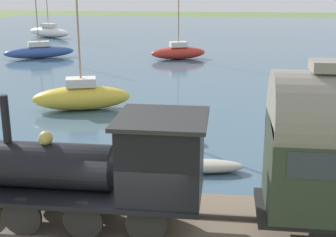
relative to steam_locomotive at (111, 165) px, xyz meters
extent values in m
cube|color=#426075|center=(42.62, -0.72, -2.23)|extent=(80.00, 80.00, 0.01)
cube|color=#4C4742|center=(0.82, -0.72, -1.68)|extent=(0.07, 54.88, 0.12)
cylinder|color=black|center=(-0.82, -1.01, -1.14)|extent=(0.12, 0.97, 0.97)
cylinder|color=black|center=(0.82, -1.01, -1.14)|extent=(0.12, 0.97, 0.97)
cylinder|color=black|center=(-0.82, 0.53, -1.14)|extent=(0.12, 0.97, 0.97)
cylinder|color=black|center=(0.82, 0.53, -1.14)|extent=(0.12, 0.97, 0.97)
cylinder|color=black|center=(-0.82, 2.06, -1.14)|extent=(0.12, 0.97, 0.97)
cylinder|color=black|center=(0.82, 2.06, -1.14)|extent=(0.12, 0.97, 0.97)
cube|color=black|center=(0.00, 0.53, -0.73)|extent=(2.13, 5.57, 0.12)
cylinder|color=black|center=(0.00, 1.64, -0.09)|extent=(1.17, 3.34, 1.17)
cylinder|color=black|center=(0.00, 2.64, 1.10)|extent=(0.21, 0.21, 1.21)
sphere|color=tan|center=(0.00, 1.64, 0.64)|extent=(0.36, 0.36, 0.36)
cube|color=black|center=(0.00, -1.29, 0.26)|extent=(2.03, 1.95, 1.87)
cube|color=#282828|center=(0.00, -1.29, 1.25)|extent=(2.23, 2.19, 0.10)
cylinder|color=black|center=(0.82, -5.14, -1.24)|extent=(0.12, 0.76, 0.76)
ellipsoid|color=white|center=(45.35, 18.87, -1.61)|extent=(4.18, 6.48, 1.23)
cube|color=silver|center=(45.35, 18.87, -0.77)|extent=(1.69, 2.15, 0.45)
ellipsoid|color=gold|center=(12.96, 4.80, -1.59)|extent=(3.08, 5.43, 1.27)
cylinder|color=#9E8460|center=(12.96, 4.80, 2.16)|extent=(0.10, 0.10, 6.23)
cube|color=silver|center=(12.96, 4.80, -0.73)|extent=(1.41, 1.77, 0.45)
ellipsoid|color=#335199|center=(29.53, 13.77, -1.70)|extent=(4.14, 5.98, 1.05)
cylinder|color=#9E8460|center=(29.53, 13.77, 2.47)|extent=(0.10, 0.10, 7.30)
cube|color=silver|center=(29.53, 13.77, -0.95)|extent=(1.58, 1.98, 0.45)
ellipsoid|color=#B72D23|center=(30.54, 1.36, -1.69)|extent=(3.21, 5.16, 1.08)
cylinder|color=#9E8460|center=(30.54, 1.36, 1.66)|extent=(0.10, 0.10, 5.61)
cube|color=silver|center=(30.54, 1.36, -0.92)|extent=(1.42, 1.71, 0.45)
ellipsoid|color=#B7B2A3|center=(5.16, -2.07, -2.01)|extent=(1.18, 3.03, 0.43)
ellipsoid|color=beige|center=(8.49, -1.01, -2.05)|extent=(1.98, 2.30, 0.35)
camera|label=1|loc=(-10.58, -2.72, 4.38)|focal=50.00mm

